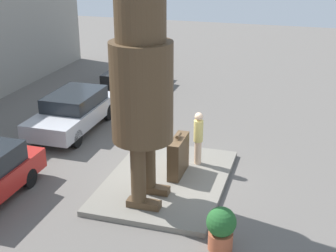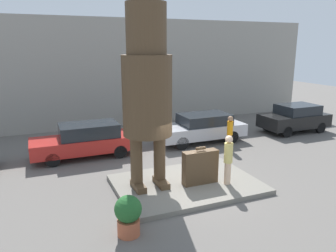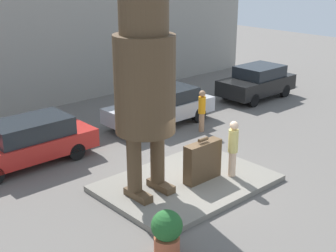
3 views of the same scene
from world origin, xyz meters
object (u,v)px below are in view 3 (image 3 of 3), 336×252
object	(u,v)px
giant_suitcase	(203,161)
parked_car_black	(257,82)
tourist	(233,146)
statue_figure	(145,70)
parked_car_silver	(161,106)
parked_car_red	(27,142)
worker_hivis	(202,109)
planter_pot	(167,232)

from	to	relation	value
giant_suitcase	parked_car_black	world-z (taller)	parked_car_black
tourist	parked_car_black	distance (m)	9.56
statue_figure	giant_suitcase	bearing A→B (deg)	-16.22
tourist	parked_car_silver	distance (m)	5.78
statue_figure	parked_car_red	world-z (taller)	statue_figure
statue_figure	worker_hivis	world-z (taller)	statue_figure
tourist	parked_car_red	xyz separation A→B (m)	(-4.09, 5.41, -0.34)
tourist	parked_car_black	size ratio (longest dim) A/B	0.44
parked_car_silver	giant_suitcase	bearing A→B (deg)	61.32
parked_car_red	parked_car_black	xyz separation A→B (m)	(12.07, -0.16, 0.04)
parked_car_red	parked_car_silver	distance (m)	5.97
parked_car_black	planter_pot	size ratio (longest dim) A/B	3.55
statue_figure	worker_hivis	bearing A→B (deg)	28.41
parked_car_black	worker_hivis	world-z (taller)	worker_hivis
statue_figure	planter_pot	bearing A→B (deg)	-120.09
giant_suitcase	parked_car_silver	world-z (taller)	giant_suitcase
tourist	giant_suitcase	bearing A→B (deg)	154.21
parked_car_black	parked_car_silver	bearing A→B (deg)	-2.00
giant_suitcase	parked_car_black	distance (m)	10.09
parked_car_black	tourist	bearing A→B (deg)	33.31
tourist	planter_pot	xyz separation A→B (m)	(-4.08, -1.54, -0.54)
giant_suitcase	tourist	xyz separation A→B (m)	(0.88, -0.42, 0.37)
statue_figure	parked_car_red	xyz separation A→B (m)	(-1.44, 4.47, -2.94)
planter_pot	parked_car_black	bearing A→B (deg)	29.34
tourist	planter_pot	world-z (taller)	tourist
statue_figure	parked_car_silver	bearing A→B (deg)	44.98
giant_suitcase	planter_pot	xyz separation A→B (m)	(-3.20, -1.96, -0.17)
giant_suitcase	worker_hivis	xyz separation A→B (m)	(3.38, 3.30, 0.15)
statue_figure	parked_car_silver	world-z (taller)	statue_figure
planter_pot	worker_hivis	size ratio (longest dim) A/B	0.67
tourist	planter_pot	distance (m)	4.39
statue_figure	parked_car_silver	distance (m)	7.04
worker_hivis	statue_figure	bearing A→B (deg)	-151.59
parked_car_silver	planter_pot	bearing A→B (deg)	49.58
giant_suitcase	statue_figure	bearing A→B (deg)	163.78
giant_suitcase	parked_car_black	bearing A→B (deg)	28.55
planter_pot	statue_figure	bearing A→B (deg)	59.91
parked_car_red	parked_car_black	distance (m)	12.08
tourist	parked_car_red	distance (m)	6.79
parked_car_black	planter_pot	distance (m)	13.84
parked_car_silver	parked_car_black	size ratio (longest dim) A/B	1.16
tourist	parked_car_silver	world-z (taller)	tourist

